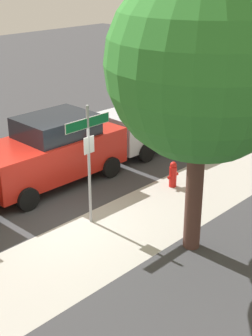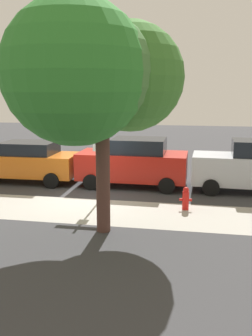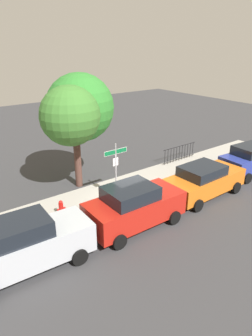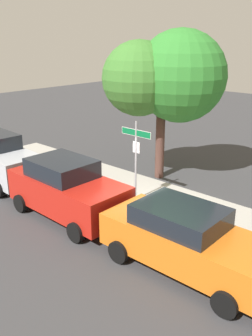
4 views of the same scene
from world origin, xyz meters
TOP-DOWN VIEW (x-y plane):
  - ground_plane at (0.00, 0.00)m, footprint 60.00×60.00m
  - sidewalk_strip at (2.00, 1.30)m, footprint 24.00×2.60m
  - street_sign at (-0.39, 0.40)m, footprint 1.37×0.07m
  - shade_tree at (-1.03, 3.04)m, footprint 4.60×4.56m
  - car_silver at (-6.05, -2.05)m, footprint 4.74×2.11m
  - car_red at (-1.25, -2.19)m, footprint 4.50×2.19m
  - fire_hydrant at (-3.47, 0.60)m, footprint 0.42×0.22m

SIDE VIEW (x-z plane):
  - ground_plane at x=0.00m, z-range 0.00..0.00m
  - sidewalk_strip at x=2.00m, z-range 0.00..0.00m
  - fire_hydrant at x=-3.47m, z-range -0.01..0.77m
  - car_red at x=-1.25m, z-range 0.00..2.01m
  - car_silver at x=-6.05m, z-range -0.01..2.05m
  - street_sign at x=-0.39m, z-range 0.53..3.58m
  - shade_tree at x=-1.03m, z-range 1.21..7.46m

